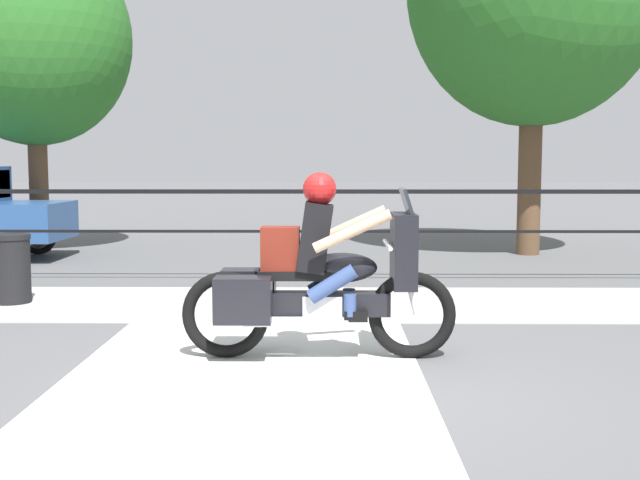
% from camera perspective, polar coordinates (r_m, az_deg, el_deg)
% --- Properties ---
extents(ground_plane, '(120.00, 120.00, 0.00)m').
position_cam_1_polar(ground_plane, '(6.40, 0.25, -9.95)').
color(ground_plane, '#565659').
extents(sidewalk_band, '(44.00, 2.40, 0.01)m').
position_cam_1_polar(sidewalk_band, '(9.71, 0.35, -4.53)').
color(sidewalk_band, '#A8A59E').
rests_on(sidewalk_band, ground).
extents(crosswalk_band, '(2.87, 6.00, 0.01)m').
position_cam_1_polar(crosswalk_band, '(6.24, -5.69, -10.35)').
color(crosswalk_band, silver).
rests_on(crosswalk_band, ground).
extents(fence_railing, '(36.00, 0.05, 1.32)m').
position_cam_1_polar(fence_railing, '(11.32, 0.38, 2.18)').
color(fence_railing, black).
rests_on(fence_railing, ground).
extents(motorcycle, '(2.39, 0.76, 1.63)m').
position_cam_1_polar(motorcycle, '(6.96, -0.23, -2.71)').
color(motorcycle, black).
rests_on(motorcycle, ground).
extents(trash_bin, '(0.48, 0.48, 0.84)m').
position_cam_1_polar(trash_bin, '(10.37, -21.14, -1.92)').
color(trash_bin, black).
rests_on(trash_bin, ground).
extents(tree_behind_car, '(3.61, 3.61, 5.98)m').
position_cam_1_polar(tree_behind_car, '(16.33, -19.69, 13.27)').
color(tree_behind_car, brown).
rests_on(tree_behind_car, ground).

